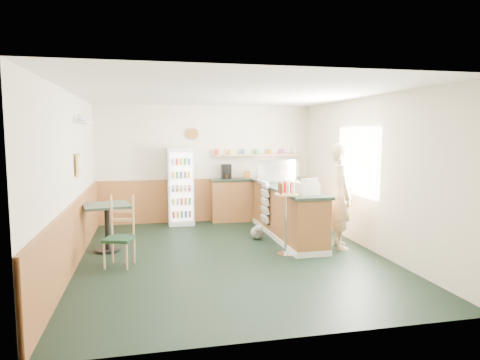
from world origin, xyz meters
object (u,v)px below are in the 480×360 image
object	(u,v)px
drinks_fridge	(181,186)
cafe_chair	(119,229)
cash_register	(306,188)
condiment_stand	(286,209)
shopkeeper	(341,196)
display_case	(276,172)
cafe_table	(107,218)

from	to	relation	value
drinks_fridge	cafe_chair	size ratio (longest dim) A/B	1.58
cash_register	condiment_stand	size ratio (longest dim) A/B	0.30
cash_register	cafe_chair	bearing A→B (deg)	173.11
shopkeeper	drinks_fridge	bearing A→B (deg)	56.92
drinks_fridge	cash_register	xyz separation A→B (m)	(1.97, -2.71, 0.24)
cash_register	shopkeeper	bearing A→B (deg)	-3.54
cash_register	drinks_fridge	bearing A→B (deg)	116.48
drinks_fridge	display_case	bearing A→B (deg)	-26.13
cafe_table	cafe_chair	world-z (taller)	cafe_chair
condiment_stand	cafe_table	distance (m)	3.12
cash_register	cafe_chair	world-z (taller)	cash_register
cafe_table	cafe_chair	bearing A→B (deg)	-73.25
display_case	cash_register	distance (m)	1.75
display_case	cafe_table	world-z (taller)	display_case
drinks_fridge	display_case	distance (m)	2.22
cash_register	cafe_table	bearing A→B (deg)	158.85
display_case	drinks_fridge	bearing A→B (deg)	153.87
cash_register	shopkeeper	size ratio (longest dim) A/B	0.20
drinks_fridge	cafe_chair	xyz separation A→B (m)	(-1.18, -2.85, -0.29)
drinks_fridge	cash_register	world-z (taller)	drinks_fridge
display_case	condiment_stand	distance (m)	2.01
cafe_chair	cafe_table	bearing A→B (deg)	123.05
cafe_table	cash_register	bearing A→B (deg)	-11.65
drinks_fridge	cafe_table	distance (m)	2.48
display_case	cash_register	bearing A→B (deg)	-90.00
display_case	condiment_stand	world-z (taller)	display_case
drinks_fridge	cafe_chair	distance (m)	3.10
cash_register	cafe_table	world-z (taller)	cash_register
display_case	cafe_chair	size ratio (longest dim) A/B	0.76
cafe_table	drinks_fridge	bearing A→B (deg)	54.42
cafe_table	cafe_chair	size ratio (longest dim) A/B	0.81
cash_register	shopkeeper	xyz separation A→B (m)	(0.70, 0.07, -0.17)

